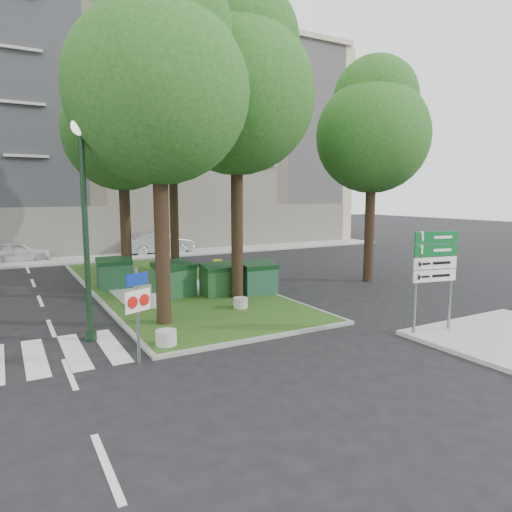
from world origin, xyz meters
TOP-DOWN VIEW (x-y plane):
  - ground at (0.00, 0.00)m, footprint 120.00×120.00m
  - median_island at (0.50, 8.00)m, footprint 6.00×16.00m
  - median_kerb at (0.50, 8.00)m, footprint 6.30×16.30m
  - building_sidewalk at (0.00, 18.50)m, footprint 42.00×3.00m
  - zebra_crossing at (-3.75, 1.50)m, footprint 5.00×3.00m
  - apartment_building at (0.00, 26.00)m, footprint 41.00×12.00m
  - tree_median_near_left at (-1.41, 2.56)m, footprint 5.20×5.20m
  - tree_median_near_right at (2.09, 4.56)m, footprint 5.60×5.60m
  - tree_median_mid at (-0.91, 9.06)m, footprint 4.80×4.80m
  - tree_median_far at (2.29, 12.06)m, footprint 5.80×5.80m
  - tree_street_right at (9.09, 5.06)m, footprint 5.00×5.00m
  - dumpster_a at (-1.64, 8.52)m, footprint 1.43×1.04m
  - dumpster_b at (-0.04, 5.74)m, footprint 1.71×1.43m
  - dumpster_c at (1.56, 5.20)m, footprint 1.33×0.93m
  - dumpster_d at (3.00, 4.69)m, footprint 1.42×1.03m
  - bollard_left at (-2.10, 0.50)m, footprint 0.54×0.54m
  - bollard_right at (1.34, 2.98)m, footprint 0.49×0.49m
  - bollard_mid at (-1.19, 4.64)m, footprint 0.57×0.57m
  - litter_bin at (3.20, 8.91)m, footprint 0.45×0.45m
  - street_lamp at (-3.66, 2.23)m, footprint 0.47×0.47m
  - traffic_sign_pole at (-2.99, -0.20)m, footprint 0.65×0.31m
  - directional_sign at (4.85, -2.00)m, footprint 1.40×0.33m
  - car_white at (-4.85, 19.50)m, footprint 3.74×1.56m
  - car_silver at (3.56, 18.98)m, footprint 4.49×1.58m

SIDE VIEW (x-z plane):
  - ground at x=0.00m, z-range 0.00..0.00m
  - zebra_crossing at x=-3.75m, z-range 0.00..0.01m
  - median_kerb at x=0.50m, z-range 0.00..0.10m
  - median_island at x=0.50m, z-range 0.00..0.12m
  - building_sidewalk at x=0.00m, z-range 0.00..0.12m
  - bollard_right at x=1.34m, z-range 0.12..0.47m
  - bollard_left at x=-2.10m, z-range 0.12..0.51m
  - bollard_mid at x=-1.19m, z-range 0.12..0.52m
  - litter_bin at x=3.20m, z-range 0.12..0.90m
  - car_white at x=-4.85m, z-range 0.00..1.26m
  - dumpster_c at x=1.56m, z-range 0.09..1.33m
  - dumpster_d at x=3.00m, z-range 0.09..1.37m
  - dumpster_a at x=-1.64m, z-range 0.09..1.37m
  - car_silver at x=3.56m, z-range 0.00..1.48m
  - dumpster_b at x=-0.04m, z-range 0.09..1.45m
  - traffic_sign_pole at x=-2.99m, z-range 0.33..2.64m
  - directional_sign at x=4.85m, z-range 0.58..3.41m
  - street_lamp at x=-3.66m, z-range 0.76..6.69m
  - tree_median_mid at x=-0.91m, z-range 1.98..11.97m
  - tree_street_right at x=9.09m, z-range 1.95..12.02m
  - tree_median_near_left at x=-1.41m, z-range 2.05..12.58m
  - tree_median_near_right at x=2.09m, z-range 2.26..13.72m
  - apartment_building at x=0.00m, z-range 0.00..16.00m
  - tree_median_far at x=2.29m, z-range 2.36..14.28m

